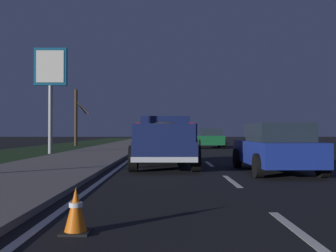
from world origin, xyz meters
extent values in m
plane|color=black|center=(27.00, 0.00, 0.00)|extent=(144.00, 144.00, 0.00)
cube|color=slate|center=(27.00, 5.70, 0.06)|extent=(108.00, 4.00, 0.12)
cube|color=#1E3819|center=(27.00, 10.70, 0.00)|extent=(108.00, 6.00, 0.01)
cube|color=silver|center=(3.64, 0.00, 0.00)|extent=(2.40, 0.14, 0.01)
cube|color=silver|center=(8.74, 0.00, 0.00)|extent=(2.40, 0.14, 0.01)
cube|color=silver|center=(14.08, 0.00, 0.00)|extent=(2.40, 0.14, 0.01)
cube|color=silver|center=(20.43, 0.00, 0.00)|extent=(2.40, 0.14, 0.01)
cube|color=silver|center=(26.18, 0.00, 0.00)|extent=(2.40, 0.14, 0.01)
cube|color=silver|center=(32.64, 0.00, 0.00)|extent=(2.40, 0.14, 0.01)
cube|color=silver|center=(39.46, 0.00, 0.00)|extent=(2.40, 0.14, 0.01)
cube|color=silver|center=(44.90, 0.00, 0.00)|extent=(2.40, 0.14, 0.01)
cube|color=silver|center=(50.22, 0.00, 0.00)|extent=(2.40, 0.14, 0.01)
cube|color=silver|center=(56.59, 0.00, 0.00)|extent=(2.40, 0.14, 0.01)
cube|color=silver|center=(62.11, 0.00, 0.00)|extent=(2.40, 0.14, 0.01)
cube|color=silver|center=(67.74, 0.00, 0.00)|extent=(2.40, 0.14, 0.01)
cube|color=silver|center=(73.19, 0.00, 0.00)|extent=(2.40, 0.14, 0.01)
cube|color=silver|center=(79.86, 0.00, 0.00)|extent=(2.40, 0.14, 0.01)
cube|color=silver|center=(27.00, 3.40, 0.00)|extent=(108.00, 0.14, 0.01)
cube|color=#141E4C|center=(12.88, 1.75, 0.67)|extent=(5.41, 2.02, 0.60)
cube|color=#141E4C|center=(14.07, 1.75, 1.42)|extent=(2.17, 1.85, 0.90)
cube|color=#1E2833|center=(13.02, 1.75, 1.47)|extent=(0.05, 1.44, 0.50)
cube|color=#141E4C|center=(11.81, 2.69, 1.25)|extent=(3.02, 0.09, 0.56)
cube|color=#141E4C|center=(11.80, 0.81, 1.25)|extent=(3.02, 0.09, 0.56)
cube|color=#141E4C|center=(10.22, 1.76, 1.25)|extent=(0.09, 1.88, 0.56)
cube|color=silver|center=(10.22, 1.76, 0.45)|extent=(0.13, 2.00, 0.16)
cube|color=red|center=(10.24, 2.56, 1.45)|extent=(0.06, 0.14, 0.20)
cube|color=red|center=(10.23, 0.96, 1.45)|extent=(0.06, 0.14, 0.20)
ellipsoid|color=#4C422D|center=(11.80, 1.75, 1.29)|extent=(2.60, 1.53, 0.64)
sphere|color=silver|center=(12.30, 2.11, 1.15)|extent=(0.40, 0.40, 0.40)
sphere|color=beige|center=(11.20, 1.46, 1.13)|extent=(0.34, 0.34, 0.34)
cylinder|color=black|center=(14.67, 2.74, 0.42)|extent=(0.84, 0.28, 0.84)
cylinder|color=black|center=(14.66, 0.74, 0.42)|extent=(0.84, 0.28, 0.84)
cylinder|color=black|center=(11.10, 2.76, 0.42)|extent=(0.84, 0.28, 0.84)
cylinder|color=black|center=(11.10, 0.76, 0.42)|extent=(0.84, 0.28, 0.84)
cube|color=#9E845B|center=(35.49, 1.92, 0.63)|extent=(4.43, 1.88, 0.70)
cube|color=#1E2833|center=(35.24, 1.92, 1.26)|extent=(2.49, 1.63, 0.56)
cylinder|color=black|center=(37.01, 2.79, 0.34)|extent=(0.68, 0.22, 0.68)
cylinder|color=black|center=(36.97, 0.99, 0.34)|extent=(0.68, 0.22, 0.68)
cylinder|color=black|center=(34.01, 2.84, 0.34)|extent=(0.68, 0.22, 0.68)
cylinder|color=black|center=(33.98, 1.04, 0.34)|extent=(0.68, 0.22, 0.68)
cube|color=red|center=(33.34, 1.96, 0.68)|extent=(0.11, 1.51, 0.10)
cube|color=navy|center=(10.95, -1.73, 0.63)|extent=(4.43, 1.86, 0.70)
cube|color=#1E2833|center=(10.70, -1.74, 1.26)|extent=(2.49, 1.62, 0.56)
cylinder|color=black|center=(12.44, -0.81, 0.34)|extent=(0.68, 0.22, 0.68)
cylinder|color=black|center=(12.46, -2.61, 0.34)|extent=(0.68, 0.22, 0.68)
cylinder|color=black|center=(9.45, -0.85, 0.34)|extent=(0.68, 0.22, 0.68)
cylinder|color=black|center=(9.47, -2.65, 0.34)|extent=(0.68, 0.22, 0.68)
cube|color=red|center=(8.80, -1.76, 0.68)|extent=(0.10, 1.51, 0.10)
cube|color=#14592D|center=(29.53, -1.77, 0.63)|extent=(4.42, 1.84, 0.70)
cube|color=#1E2833|center=(29.28, -1.76, 1.26)|extent=(2.48, 1.61, 0.56)
cylinder|color=black|center=(31.03, -0.88, 0.34)|extent=(0.68, 0.22, 0.68)
cylinder|color=black|center=(31.01, -2.68, 0.34)|extent=(0.68, 0.22, 0.68)
cylinder|color=black|center=(28.04, -0.85, 0.34)|extent=(0.68, 0.22, 0.68)
cylinder|color=black|center=(28.02, -2.65, 0.34)|extent=(0.68, 0.22, 0.68)
cube|color=red|center=(27.38, -1.74, 0.68)|extent=(0.09, 1.51, 0.10)
cylinder|color=#99999E|center=(21.28, 8.50, 3.10)|extent=(0.24, 0.24, 6.19)
cube|color=navy|center=(21.28, 8.50, 5.09)|extent=(0.24, 1.90, 2.20)
cube|color=silver|center=(21.15, 8.50, 5.09)|extent=(0.04, 1.60, 1.87)
cylinder|color=#423323|center=(33.79, 9.97, 2.55)|extent=(0.28, 0.28, 5.11)
cylinder|color=#423323|center=(33.67, 9.33, 3.48)|extent=(0.29, 1.36, 1.27)
cylinder|color=#423323|center=(34.18, 10.02, 4.86)|extent=(0.85, 0.20, 0.82)
cylinder|color=#423323|center=(34.07, 9.58, 3.53)|extent=(0.62, 0.89, 1.23)
cube|color=black|center=(3.60, 2.83, 0.01)|extent=(0.36, 0.36, 0.03)
cone|color=orange|center=(3.60, 2.83, 0.31)|extent=(0.28, 0.28, 0.55)
cylinder|color=white|center=(3.60, 2.83, 0.36)|extent=(0.17, 0.17, 0.06)
camera|label=1|loc=(-1.27, 1.68, 1.28)|focal=41.30mm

